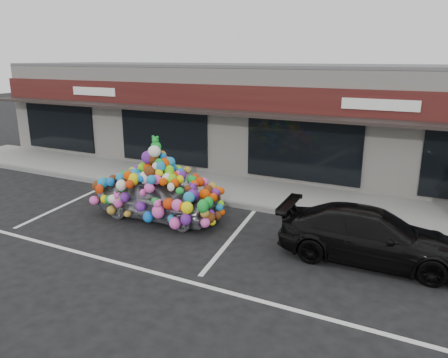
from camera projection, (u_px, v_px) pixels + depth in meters
The scene contains 9 objects.
ground at pixel (142, 223), 12.57m from camera, with size 90.00×90.00×0.00m, color black.
shop_building at pixel (258, 115), 19.21m from camera, with size 24.00×7.20×4.31m.
sidewalk at pixel (209, 185), 15.97m from camera, with size 26.00×3.00×0.15m, color gray.
kerb at pixel (188, 197), 14.69m from camera, with size 26.00×0.18×0.16m, color slate.
parking_stripe_left at pixel (66, 204), 14.15m from camera, with size 0.12×4.40×0.01m, color silver.
parking_stripe_mid at pixel (232, 238), 11.50m from camera, with size 0.12×4.40×0.01m, color silver.
lane_line at pixel (150, 271), 9.72m from camera, with size 14.00×0.12×0.01m, color silver.
toy_car at pixel (158, 192), 12.78m from camera, with size 2.74×4.04×2.33m.
black_sedan at pixel (371, 236), 10.11m from camera, with size 4.24×1.72×1.23m, color black.
Camera 1 is at (7.50, -9.36, 4.61)m, focal length 35.00 mm.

